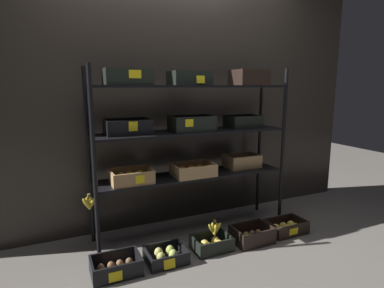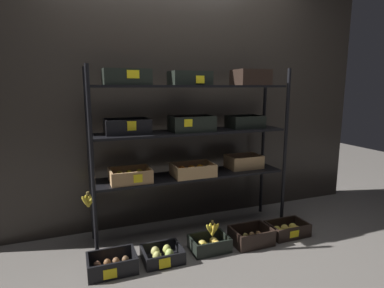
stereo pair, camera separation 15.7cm
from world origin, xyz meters
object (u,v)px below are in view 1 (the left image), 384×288
at_px(display_rack, 190,130).
at_px(crate_ground_rightmost_apple_gold, 286,228).
at_px(crate_ground_apple_gold, 212,244).
at_px(crate_ground_right_kiwi, 252,236).
at_px(banana_bunch_loose, 215,229).
at_px(crate_ground_kiwi, 116,268).
at_px(crate_ground_pear, 166,256).

xyz_separation_m(display_rack, crate_ground_rightmost_apple_gold, (0.80, -0.37, -0.91)).
height_order(display_rack, crate_ground_rightmost_apple_gold, display_rack).
height_order(crate_ground_apple_gold, crate_ground_rightmost_apple_gold, same).
distance_m(crate_ground_right_kiwi, banana_bunch_loose, 0.38).
distance_m(crate_ground_kiwi, crate_ground_rightmost_apple_gold, 1.56).
height_order(crate_ground_kiwi, banana_bunch_loose, banana_bunch_loose).
height_order(display_rack, banana_bunch_loose, display_rack).
bearing_deg(banana_bunch_loose, crate_ground_pear, -177.86).
height_order(display_rack, crate_ground_pear, display_rack).
height_order(crate_ground_pear, crate_ground_apple_gold, crate_ground_apple_gold).
distance_m(crate_ground_pear, crate_ground_rightmost_apple_gold, 1.18).
bearing_deg(crate_ground_kiwi, crate_ground_pear, 1.22).
relative_size(display_rack, crate_ground_apple_gold, 5.89).
xyz_separation_m(crate_ground_pear, crate_ground_right_kiwi, (0.79, -0.01, 0.01)).
xyz_separation_m(crate_ground_right_kiwi, crate_ground_rightmost_apple_gold, (0.39, 0.02, -0.01)).
bearing_deg(banana_bunch_loose, crate_ground_kiwi, -178.29).
height_order(crate_ground_apple_gold, banana_bunch_loose, banana_bunch_loose).
xyz_separation_m(crate_ground_pear, banana_bunch_loose, (0.43, 0.02, 0.13)).
relative_size(display_rack, crate_ground_right_kiwi, 5.51).
distance_m(crate_ground_apple_gold, crate_ground_right_kiwi, 0.38).
bearing_deg(crate_ground_apple_gold, display_rack, 94.98).
distance_m(display_rack, crate_ground_pear, 1.05).
bearing_deg(display_rack, crate_ground_kiwi, -152.61).
height_order(crate_ground_pear, banana_bunch_loose, banana_bunch_loose).
bearing_deg(banana_bunch_loose, crate_ground_apple_gold, -178.20).
bearing_deg(crate_ground_right_kiwi, crate_ground_kiwi, 179.92).
height_order(crate_ground_kiwi, crate_ground_apple_gold, crate_ground_kiwi).
bearing_deg(crate_ground_rightmost_apple_gold, crate_ground_apple_gold, 179.65).
xyz_separation_m(crate_ground_pear, crate_ground_apple_gold, (0.41, 0.02, 0.00)).
bearing_deg(crate_ground_rightmost_apple_gold, banana_bunch_loose, 179.57).
bearing_deg(crate_ground_kiwi, banana_bunch_loose, 1.71).
bearing_deg(crate_ground_apple_gold, banana_bunch_loose, 1.80).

